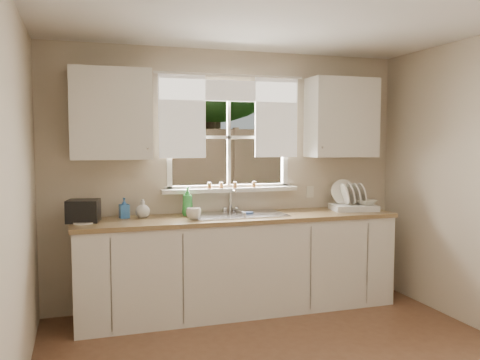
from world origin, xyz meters
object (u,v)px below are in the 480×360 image
object	(u,v)px
cup	(194,214)
dish_rack	(353,203)
soap_bottle_a	(188,201)
black_appliance	(83,211)

from	to	relation	value
cup	dish_rack	bearing A→B (deg)	22.07
soap_bottle_a	cup	world-z (taller)	soap_bottle_a
cup	black_appliance	size ratio (longest dim) A/B	0.51
dish_rack	cup	xyz separation A→B (m)	(-1.68, -0.12, -0.02)
cup	black_appliance	xyz separation A→B (m)	(-0.94, 0.17, 0.04)
soap_bottle_a	dish_rack	bearing A→B (deg)	-19.43
cup	black_appliance	bearing A→B (deg)	-172.55
dish_rack	black_appliance	size ratio (longest dim) A/B	1.85
dish_rack	soap_bottle_a	xyz separation A→B (m)	(-1.68, 0.14, 0.06)
soap_bottle_a	black_appliance	world-z (taller)	soap_bottle_a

